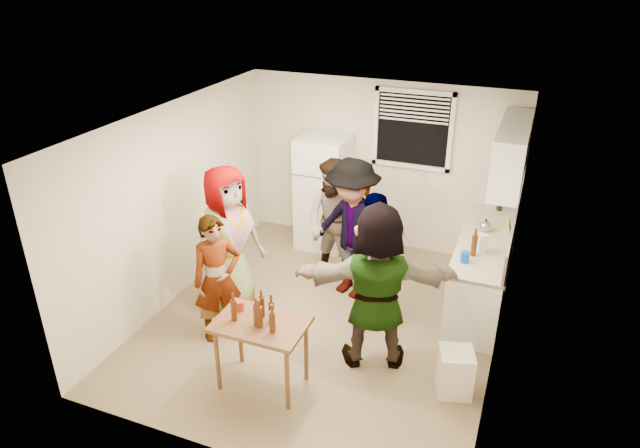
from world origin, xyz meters
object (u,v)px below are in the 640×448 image
at_px(serving_table, 264,383).
at_px(guest_grey, 233,305).
at_px(beer_bottle_counter, 473,255).
at_px(guest_back_right, 350,292).
at_px(guest_black, 371,319).
at_px(guest_stripe, 222,335).
at_px(wine_bottle, 499,210).
at_px(blue_cup, 464,262).
at_px(beer_bottle_table, 273,331).
at_px(guest_back_left, 335,279).
at_px(kettle, 485,231).
at_px(trash_bin, 455,372).
at_px(red_cup, 240,310).
at_px(refrigerator, 323,192).
at_px(guest_orange, 373,359).

bearing_deg(serving_table, guest_grey, 131.24).
height_order(beer_bottle_counter, guest_back_right, beer_bottle_counter).
bearing_deg(beer_bottle_counter, guest_black, -158.25).
bearing_deg(guest_stripe, guest_black, -15.42).
relative_size(wine_bottle, guest_stripe, 0.20).
bearing_deg(blue_cup, beer_bottle_table, -129.94).
bearing_deg(guest_back_left, beer_bottle_table, -72.81).
distance_m(kettle, guest_stripe, 3.49).
bearing_deg(trash_bin, wine_bottle, 88.64).
xyz_separation_m(beer_bottle_table, guest_back_left, (-0.21, 2.33, -0.77)).
bearing_deg(wine_bottle, serving_table, -119.74).
xyz_separation_m(guest_grey, guest_back_right, (1.29, 0.85, 0.00)).
bearing_deg(guest_black, red_cup, -58.26).
bearing_deg(kettle, blue_cup, -108.36).
height_order(kettle, blue_cup, kettle).
relative_size(refrigerator, beer_bottle_counter, 6.69).
xyz_separation_m(guest_back_left, guest_back_right, (0.31, -0.23, 0.00)).
height_order(guest_grey, guest_stripe, guest_grey).
relative_size(refrigerator, guest_stripe, 1.11).
distance_m(serving_table, red_cup, 0.83).
relative_size(serving_table, guest_orange, 0.49).
bearing_deg(guest_black, guest_grey, -101.10).
xyz_separation_m(kettle, red_cup, (-2.12, -2.53, -0.13)).
height_order(kettle, serving_table, kettle).
bearing_deg(guest_back_right, kettle, 42.66).
height_order(red_cup, guest_stripe, red_cup).
distance_m(kettle, guest_orange, 2.23).
distance_m(beer_bottle_counter, guest_black, 1.46).
height_order(wine_bottle, guest_stripe, wine_bottle).
distance_m(trash_bin, guest_stripe, 2.71).
height_order(kettle, trash_bin, kettle).
relative_size(beer_bottle_table, guest_grey, 0.12).
height_order(guest_back_right, guest_black, guest_back_right).
distance_m(blue_cup, guest_back_right, 1.72).
xyz_separation_m(kettle, guest_grey, (-2.85, -1.49, -0.90)).
distance_m(refrigerator, guest_back_left, 1.38).
height_order(guest_stripe, guest_back_left, guest_back_left).
bearing_deg(guest_orange, wine_bottle, -130.64).
relative_size(trash_bin, guest_back_right, 0.27).
height_order(beer_bottle_counter, blue_cup, beer_bottle_counter).
distance_m(serving_table, guest_back_left, 2.24).
xyz_separation_m(refrigerator, guest_orange, (1.52, -2.38, -0.85)).
relative_size(blue_cup, guest_back_left, 0.08).
distance_m(refrigerator, wine_bottle, 2.51).
xyz_separation_m(kettle, blue_cup, (-0.12, -0.91, 0.00)).
distance_m(guest_back_right, guest_black, 0.66).
height_order(red_cup, guest_orange, red_cup).
relative_size(refrigerator, guest_back_left, 0.98).
xyz_separation_m(guest_stripe, guest_black, (1.55, 0.94, 0.00)).
distance_m(serving_table, beer_bottle_table, 0.80).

